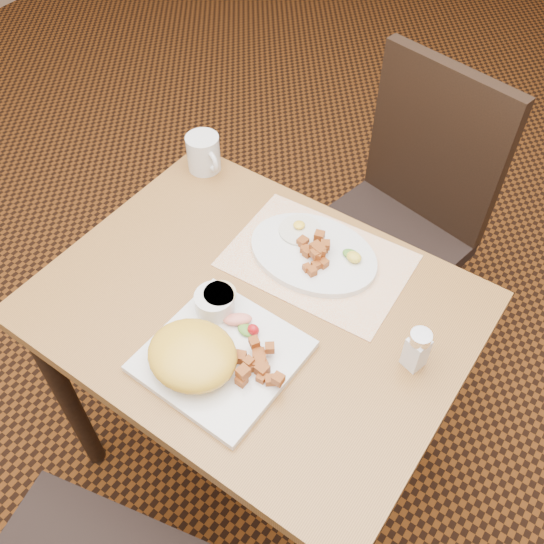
{
  "coord_description": "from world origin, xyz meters",
  "views": [
    {
      "loc": [
        0.49,
        -0.63,
        1.79
      ],
      "look_at": [
        0.02,
        0.05,
        0.82
      ],
      "focal_mm": 40.0,
      "sensor_mm": 36.0,
      "label": 1
    }
  ],
  "objects_px": {
    "chair_far": "(400,212)",
    "coffee_mug": "(204,153)",
    "salt_shaker": "(417,349)",
    "table": "(255,332)",
    "plate_square": "(222,356)",
    "plate_oval": "(313,253)"
  },
  "relations": [
    {
      "from": "chair_far",
      "to": "plate_square",
      "type": "xyz_separation_m",
      "value": [
        -0.03,
        -0.8,
        0.22
      ]
    },
    {
      "from": "salt_shaker",
      "to": "coffee_mug",
      "type": "bearing_deg",
      "value": 162.23
    },
    {
      "from": "plate_square",
      "to": "plate_oval",
      "type": "height_order",
      "value": "plate_oval"
    },
    {
      "from": "table",
      "to": "salt_shaker",
      "type": "xyz_separation_m",
      "value": [
        0.35,
        0.06,
        0.16
      ]
    },
    {
      "from": "chair_far",
      "to": "salt_shaker",
      "type": "height_order",
      "value": "chair_far"
    },
    {
      "from": "chair_far",
      "to": "plate_square",
      "type": "distance_m",
      "value": 0.83
    },
    {
      "from": "salt_shaker",
      "to": "coffee_mug",
      "type": "xyz_separation_m",
      "value": [
        -0.72,
        0.23,
        -0.0
      ]
    },
    {
      "from": "salt_shaker",
      "to": "coffee_mug",
      "type": "distance_m",
      "value": 0.75
    },
    {
      "from": "table",
      "to": "coffee_mug",
      "type": "xyz_separation_m",
      "value": [
        -0.37,
        0.29,
        0.16
      ]
    },
    {
      "from": "chair_far",
      "to": "salt_shaker",
      "type": "distance_m",
      "value": 0.71
    },
    {
      "from": "table",
      "to": "plate_square",
      "type": "xyz_separation_m",
      "value": [
        0.03,
        -0.15,
        0.12
      ]
    },
    {
      "from": "plate_oval",
      "to": "salt_shaker",
      "type": "xyz_separation_m",
      "value": [
        0.32,
        -0.13,
        0.04
      ]
    },
    {
      "from": "coffee_mug",
      "to": "salt_shaker",
      "type": "bearing_deg",
      "value": -17.77
    },
    {
      "from": "plate_square",
      "to": "salt_shaker",
      "type": "xyz_separation_m",
      "value": [
        0.32,
        0.21,
        0.04
      ]
    },
    {
      "from": "chair_far",
      "to": "salt_shaker",
      "type": "xyz_separation_m",
      "value": [
        0.29,
        -0.59,
        0.26
      ]
    },
    {
      "from": "chair_far",
      "to": "coffee_mug",
      "type": "relative_size",
      "value": 8.54
    },
    {
      "from": "plate_square",
      "to": "chair_far",
      "type": "bearing_deg",
      "value": 88.1
    },
    {
      "from": "plate_oval",
      "to": "table",
      "type": "bearing_deg",
      "value": -99.65
    },
    {
      "from": "chair_far",
      "to": "plate_oval",
      "type": "xyz_separation_m",
      "value": [
        -0.02,
        -0.46,
        0.22
      ]
    },
    {
      "from": "chair_far",
      "to": "plate_oval",
      "type": "distance_m",
      "value": 0.51
    },
    {
      "from": "plate_square",
      "to": "coffee_mug",
      "type": "distance_m",
      "value": 0.6
    },
    {
      "from": "table",
      "to": "plate_oval",
      "type": "bearing_deg",
      "value": 80.35
    }
  ]
}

